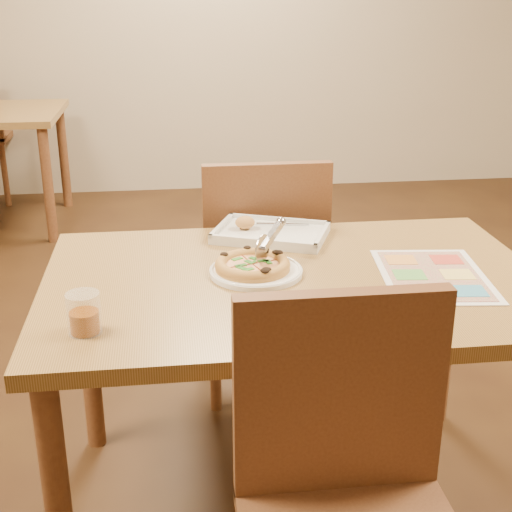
{
  "coord_description": "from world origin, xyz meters",
  "views": [
    {
      "loc": [
        -0.31,
        -1.69,
        1.43
      ],
      "look_at": [
        -0.1,
        0.03,
        0.77
      ],
      "focal_mm": 50.0,
      "sensor_mm": 36.0,
      "label": 1
    }
  ],
  "objects": [
    {
      "name": "pizza_cutter",
      "position": [
        -0.06,
        0.07,
        0.8
      ],
      "size": [
        0.1,
        0.13,
        0.09
      ],
      "rotation": [
        0.0,
        0.0,
        0.97
      ],
      "color": "silver",
      "rests_on": "pizza"
    },
    {
      "name": "plate",
      "position": [
        -0.1,
        0.03,
        0.73
      ],
      "size": [
        0.27,
        0.27,
        0.01
      ],
      "primitive_type": "cylinder",
      "rotation": [
        0.0,
        0.0,
        -0.12
      ],
      "color": "white",
      "rests_on": "dining_table"
    },
    {
      "name": "glass_tumbler",
      "position": [
        -0.51,
        -0.26,
        0.76
      ],
      "size": [
        0.07,
        0.07,
        0.09
      ],
      "rotation": [
        0.0,
        0.0,
        0.22
      ],
      "color": "#773809",
      "rests_on": "dining_table"
    },
    {
      "name": "appetizer_tray",
      "position": [
        -0.02,
        0.32,
        0.73
      ],
      "size": [
        0.38,
        0.33,
        0.06
      ],
      "rotation": [
        0.0,
        0.0,
        -0.39
      ],
      "color": "silver",
      "rests_on": "dining_table"
    },
    {
      "name": "chair_far",
      "position": [
        -0.0,
        0.6,
        0.57
      ],
      "size": [
        0.42,
        0.42,
        0.47
      ],
      "rotation": [
        0.0,
        0.0,
        3.14
      ],
      "color": "brown",
      "rests_on": "ground"
    },
    {
      "name": "dining_table",
      "position": [
        0.0,
        0.0,
        0.63
      ],
      "size": [
        1.3,
        0.85,
        0.72
      ],
      "color": "olive",
      "rests_on": "ground"
    },
    {
      "name": "room",
      "position": [
        0.0,
        0.0,
        1.35
      ],
      "size": [
        7.0,
        7.0,
        7.0
      ],
      "color": "#34200E",
      "rests_on": "ground"
    },
    {
      "name": "menu",
      "position": [
        0.36,
        -0.04,
        0.72
      ],
      "size": [
        0.31,
        0.4,
        0.0
      ],
      "primitive_type": "cube",
      "rotation": [
        0.0,
        0.0,
        -0.11
      ],
      "color": "silver",
      "rests_on": "dining_table"
    },
    {
      "name": "pizza",
      "position": [
        -0.11,
        0.03,
        0.74
      ],
      "size": [
        0.2,
        0.2,
        0.03
      ],
      "rotation": [
        0.0,
        0.0,
        0.3
      ],
      "color": "gold",
      "rests_on": "plate"
    },
    {
      "name": "chair_near",
      "position": [
        0.0,
        -0.6,
        0.57
      ],
      "size": [
        0.42,
        0.42,
        0.47
      ],
      "color": "brown",
      "rests_on": "ground"
    }
  ]
}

